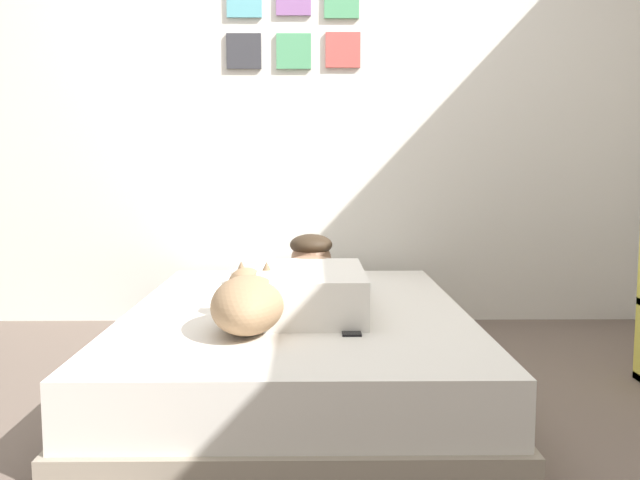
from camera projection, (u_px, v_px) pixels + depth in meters
name	position (u px, v px, depth m)	size (l,w,h in m)	color
ground_plane	(285.00, 417.00, 2.51)	(12.02, 12.02, 0.00)	#66564C
back_wall	(294.00, 105.00, 3.97)	(4.01, 0.12, 2.50)	silver
bed	(297.00, 345.00, 2.91)	(1.42, 2.04, 0.32)	gray
pillow	(282.00, 273.00, 3.45)	(0.52, 0.32, 0.11)	white
person_lying	(311.00, 282.00, 2.90)	(0.43, 0.92, 0.27)	silver
dog	(248.00, 302.00, 2.49)	(0.26, 0.57, 0.21)	#9E7A56
coffee_cup	(351.00, 280.00, 3.36)	(0.12, 0.09, 0.07)	teal
cell_phone	(351.00, 331.00, 2.47)	(0.07, 0.14, 0.01)	black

